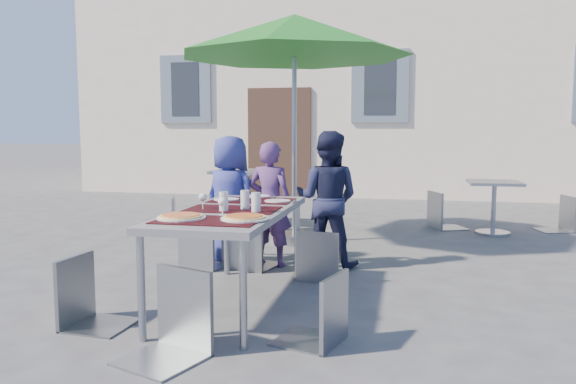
% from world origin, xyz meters
% --- Properties ---
extents(ground, '(90.00, 90.00, 0.00)m').
position_xyz_m(ground, '(0.00, 0.00, 0.00)').
color(ground, '#454648').
rests_on(ground, ground).
extents(dining_table, '(0.80, 1.85, 0.76)m').
position_xyz_m(dining_table, '(-0.75, 0.44, 0.70)').
color(dining_table, '#4E4E54').
rests_on(dining_table, ground).
extents(pizza_near_left, '(0.34, 0.34, 0.03)m').
position_xyz_m(pizza_near_left, '(-0.96, -0.08, 0.77)').
color(pizza_near_left, white).
rests_on(pizza_near_left, dining_table).
extents(pizza_near_right, '(0.33, 0.33, 0.03)m').
position_xyz_m(pizza_near_right, '(-0.52, -0.03, 0.77)').
color(pizza_near_right, white).
rests_on(pizza_near_right, dining_table).
extents(glassware, '(0.50, 0.40, 0.15)m').
position_xyz_m(glassware, '(-0.70, 0.35, 0.83)').
color(glassware, silver).
rests_on(glassware, dining_table).
extents(place_settings, '(0.72, 0.51, 0.01)m').
position_xyz_m(place_settings, '(-0.75, 1.06, 0.76)').
color(place_settings, white).
rests_on(place_settings, dining_table).
extents(child_0, '(0.75, 0.63, 1.30)m').
position_xyz_m(child_0, '(-1.21, 1.81, 0.65)').
color(child_0, '#343C91').
rests_on(child_0, ground).
extents(child_1, '(0.50, 0.37, 1.25)m').
position_xyz_m(child_1, '(-0.77, 1.73, 0.63)').
color(child_1, '#56346B').
rests_on(child_1, ground).
extents(child_2, '(0.69, 0.45, 1.35)m').
position_xyz_m(child_2, '(-0.22, 1.84, 0.68)').
color(child_2, '#1C1F3D').
rests_on(child_2, ground).
extents(chair_0, '(0.52, 0.52, 0.95)m').
position_xyz_m(chair_0, '(-1.41, 1.51, 0.56)').
color(chair_0, gray).
rests_on(chair_0, ground).
extents(chair_1, '(0.56, 0.56, 1.03)m').
position_xyz_m(chair_1, '(-0.96, 1.56, 0.61)').
color(chair_1, gray).
rests_on(chair_1, ground).
extents(chair_2, '(0.44, 0.44, 0.88)m').
position_xyz_m(chair_2, '(-0.20, 1.28, 0.51)').
color(chair_2, gray).
rests_on(chair_2, ground).
extents(chair_3, '(0.44, 0.44, 0.93)m').
position_xyz_m(chair_3, '(-1.60, -0.23, 0.54)').
color(chair_3, gray).
rests_on(chair_3, ground).
extents(chair_4, '(0.49, 0.48, 0.88)m').
position_xyz_m(chair_4, '(0.04, -0.23, 0.51)').
color(chair_4, gray).
rests_on(chair_4, ground).
extents(chair_5, '(0.56, 0.57, 0.99)m').
position_xyz_m(chair_5, '(-0.80, -0.60, 0.58)').
color(chair_5, gray).
rests_on(chair_5, ground).
extents(patio_umbrella, '(2.75, 2.75, 2.70)m').
position_xyz_m(patio_umbrella, '(-0.77, 2.91, 2.43)').
color(patio_umbrella, '#AEB1B6').
rests_on(patio_umbrella, ground).
extents(cafe_table_0, '(0.74, 0.74, 0.79)m').
position_xyz_m(cafe_table_0, '(-1.78, 4.01, 0.56)').
color(cafe_table_0, '#AEB1B6').
rests_on(cafe_table_0, ground).
extents(bg_chair_l_0, '(0.49, 0.49, 0.85)m').
position_xyz_m(bg_chair_l_0, '(-2.48, 3.49, 0.49)').
color(bg_chair_l_0, gray).
rests_on(bg_chair_l_0, ground).
extents(bg_chair_r_0, '(0.50, 0.49, 0.95)m').
position_xyz_m(bg_chair_r_0, '(-1.26, 3.53, 0.56)').
color(bg_chair_r_0, gray).
rests_on(bg_chair_r_0, ground).
extents(cafe_table_1, '(0.65, 0.65, 0.70)m').
position_xyz_m(cafe_table_1, '(1.67, 3.98, 0.46)').
color(cafe_table_1, '#AEB1B6').
rests_on(cafe_table_1, ground).
extents(bg_chair_l_1, '(0.57, 0.57, 0.98)m').
position_xyz_m(bg_chair_l_1, '(1.04, 4.28, 0.57)').
color(bg_chair_l_1, gray).
rests_on(bg_chair_l_1, ground).
extents(bg_chair_r_1, '(0.49, 0.49, 0.91)m').
position_xyz_m(bg_chair_r_1, '(2.60, 4.42, 0.53)').
color(bg_chair_r_1, gray).
rests_on(bg_chair_r_1, ground).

